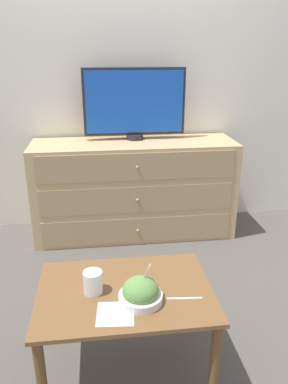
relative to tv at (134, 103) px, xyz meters
The scene contains 9 objects.
ground_plane 1.11m from the tv, 126.01° to the left, with size 12.00×12.00×0.00m, color #56514C.
wall_back 0.31m from the tv, 122.41° to the left, with size 12.00×0.05×2.60m.
dresser 0.70m from the tv, 99.63° to the right, with size 1.64×0.51×0.80m.
tv is the anchor object (origin of this frame).
coffee_table 1.73m from the tv, 97.63° to the right, with size 0.82×0.57×0.45m.
takeout_bowl 1.77m from the tv, 95.06° to the right, with size 0.20×0.20×0.18m.
drink_cup 1.71m from the tv, 102.81° to the right, with size 0.09×0.09×0.11m.
napkin 1.86m from the tv, 98.63° to the right, with size 0.17×0.17×0.00m.
knife 1.78m from the tv, 88.21° to the right, with size 0.16×0.02×0.01m.
Camera 1 is at (-0.18, -3.20, 1.50)m, focal length 35.00 mm.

